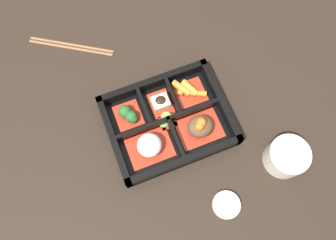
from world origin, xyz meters
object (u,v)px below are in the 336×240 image
object	(u,v)px
bowl_rice	(150,146)
chopsticks	(71,46)
tea_cup	(286,157)
sauce_dish	(226,205)

from	to	relation	value
bowl_rice	chopsticks	bearing A→B (deg)	-74.05
tea_cup	sauce_dish	world-z (taller)	tea_cup
tea_cup	sauce_dish	distance (m)	0.16
chopsticks	sauce_dish	size ratio (longest dim) A/B	3.23
tea_cup	chopsticks	bearing A→B (deg)	-51.62
bowl_rice	chopsticks	xyz separation A→B (m)	(0.09, -0.32, -0.03)
chopsticks	sauce_dish	bearing A→B (deg)	111.93
tea_cup	bowl_rice	bearing A→B (deg)	-26.00
tea_cup	sauce_dish	size ratio (longest dim) A/B	1.47
chopsticks	sauce_dish	distance (m)	0.53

